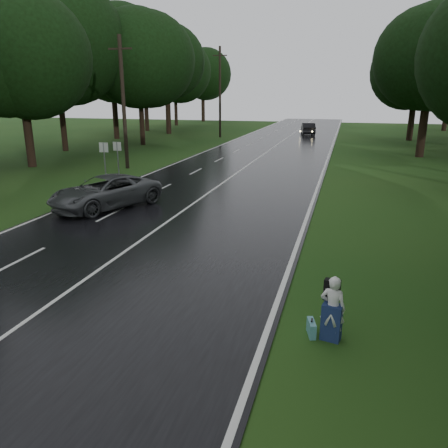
# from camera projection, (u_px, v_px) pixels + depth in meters

# --- Properties ---
(ground) EXTENTS (160.00, 160.00, 0.00)m
(ground) POSITION_uv_depth(u_px,v_px,m) (61.00, 298.00, 12.01)
(ground) COLOR #204213
(ground) RESTS_ON ground
(road) EXTENTS (12.00, 140.00, 0.04)m
(road) POSITION_uv_depth(u_px,v_px,m) (236.00, 174.00, 30.45)
(road) COLOR black
(road) RESTS_ON ground
(lane_center) EXTENTS (0.12, 140.00, 0.01)m
(lane_center) POSITION_uv_depth(u_px,v_px,m) (236.00, 173.00, 30.45)
(lane_center) COLOR silver
(lane_center) RESTS_ON road
(grey_car) EXTENTS (4.63, 6.11, 1.54)m
(grey_car) POSITION_uv_depth(u_px,v_px,m) (105.00, 192.00, 21.18)
(grey_car) COLOR #4B4F50
(grey_car) RESTS_ON road
(far_car) EXTENTS (2.44, 4.94, 1.56)m
(far_car) POSITION_uv_depth(u_px,v_px,m) (308.00, 129.00, 58.87)
(far_car) COLOR black
(far_car) RESTS_ON road
(hitchhiker) EXTENTS (0.63, 0.59, 1.56)m
(hitchhiker) POSITION_uv_depth(u_px,v_px,m) (332.00, 310.00, 9.80)
(hitchhiker) COLOR silver
(hitchhiker) RESTS_ON ground
(suitcase) EXTENTS (0.27, 0.52, 0.35)m
(suitcase) POSITION_uv_depth(u_px,v_px,m) (311.00, 328.00, 10.13)
(suitcase) COLOR teal
(suitcase) RESTS_ON ground
(utility_pole_mid) EXTENTS (1.80, 0.28, 9.33)m
(utility_pole_mid) POSITION_uv_depth(u_px,v_px,m) (128.00, 168.00, 32.81)
(utility_pole_mid) COLOR black
(utility_pole_mid) RESTS_ON ground
(utility_pole_far) EXTENTS (1.80, 0.28, 10.94)m
(utility_pole_far) POSITION_uv_depth(u_px,v_px,m) (220.00, 137.00, 56.07)
(utility_pole_far) COLOR black
(utility_pole_far) RESTS_ON ground
(road_sign_a) EXTENTS (0.60, 0.10, 2.50)m
(road_sign_a) POSITION_uv_depth(u_px,v_px,m) (106.00, 182.00, 27.56)
(road_sign_a) COLOR white
(road_sign_a) RESTS_ON ground
(road_sign_b) EXTENTS (0.57, 0.10, 2.37)m
(road_sign_b) POSITION_uv_depth(u_px,v_px,m) (119.00, 178.00, 29.09)
(road_sign_b) COLOR white
(road_sign_b) RESTS_ON ground
(tree_left_d) EXTENTS (8.85, 8.85, 13.83)m
(tree_left_d) POSITION_uv_depth(u_px,v_px,m) (33.00, 167.00, 33.50)
(tree_left_d) COLOR black
(tree_left_d) RESTS_ON ground
(tree_left_e) EXTENTS (9.74, 9.74, 15.22)m
(tree_left_e) POSITION_uv_depth(u_px,v_px,m) (143.00, 145.00, 47.78)
(tree_left_e) COLOR black
(tree_left_e) RESTS_ON ground
(tree_left_f) EXTENTS (11.11, 11.11, 17.36)m
(tree_left_f) POSITION_uv_depth(u_px,v_px,m) (169.00, 134.00, 60.81)
(tree_left_f) COLOR black
(tree_left_f) RESTS_ON ground
(tree_right_e) EXTENTS (9.54, 9.54, 14.90)m
(tree_right_e) POSITION_uv_depth(u_px,v_px,m) (419.00, 157.00, 38.62)
(tree_right_e) COLOR black
(tree_right_e) RESTS_ON ground
(tree_right_f) EXTENTS (8.75, 8.75, 13.67)m
(tree_right_f) POSITION_uv_depth(u_px,v_px,m) (409.00, 140.00, 52.16)
(tree_right_f) COLOR black
(tree_right_f) RESTS_ON ground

